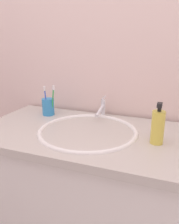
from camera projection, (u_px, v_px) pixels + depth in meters
name	position (u px, v px, depth m)	size (l,w,h in m)	color
tiled_wall_back	(107.00, 63.00, 1.30)	(2.27, 0.04, 2.40)	beige
vanity_counter	(87.00, 208.00, 1.22)	(1.07, 0.58, 0.90)	silver
sink_basin	(87.00, 137.00, 1.09)	(0.48, 0.48, 0.10)	white
faucet	(102.00, 109.00, 1.27)	(0.02, 0.16, 0.11)	silver
toothbrush_cup	(48.00, 107.00, 1.32)	(0.07, 0.07, 0.10)	#338CCC
toothbrush_blue	(46.00, 99.00, 1.28)	(0.01, 0.04, 0.17)	blue
toothbrush_green	(53.00, 98.00, 1.28)	(0.04, 0.03, 0.18)	green
soap_dispenser	(158.00, 127.00, 0.94)	(0.05, 0.06, 0.18)	#DBCC4C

